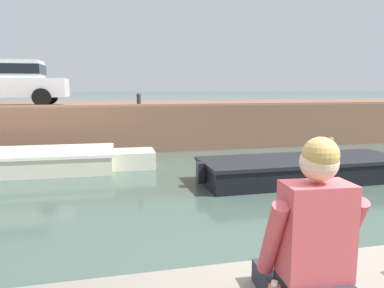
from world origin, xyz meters
The scene contains 8 objects.
ground_plane centered at (0.00, 5.06, 0.00)m, with size 400.00×400.00×0.00m, color #42564C.
far_quay_wall centered at (0.00, 13.11, 0.78)m, with size 60.00×6.00×1.56m, color brown.
far_wall_coping centered at (0.00, 10.23, 1.60)m, with size 60.00×0.24×0.08m, color #9F6C52.
boat_moored_west_cream centered at (-3.98, 8.10, 0.27)m, with size 6.93×2.21×0.54m.
motorboat_passing centered at (3.14, 5.47, 0.27)m, with size 5.92×1.71×1.03m.
car_left_inner_white centered at (-4.70, 11.80, 2.41)m, with size 3.89×1.93×1.54m.
mooring_bollard_mid centered at (-0.43, 10.36, 1.80)m, with size 0.15×0.15×0.45m.
person_seated_left centered at (-0.57, -0.60, 1.34)m, with size 0.55×0.55×0.97m.
Camera 1 is at (-1.66, -2.33, 2.19)m, focal length 35.00 mm.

